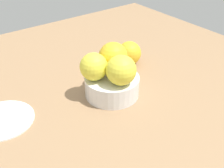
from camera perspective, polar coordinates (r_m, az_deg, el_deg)
ground_plane at (r=71.56cm, az=0.00°, el=-2.69°), size 110.00×110.00×2.00cm
fruit_bowl at (r=69.64cm, az=0.00°, el=-0.43°), size 13.50×13.50×5.00cm
orange_in_bowl_0 at (r=66.01cm, az=-3.73°, el=3.53°), size 6.68×6.68×6.68cm
orange_in_bowl_1 at (r=64.30cm, az=2.16°, el=2.94°), size 7.11×7.11×7.11cm
orange_in_bowl_2 at (r=69.70cm, az=0.24°, el=5.57°), size 7.29×7.29×7.29cm
orange_loose_0 at (r=83.18cm, az=3.54°, el=6.29°), size 6.96×6.96×6.96cm
side_plate at (r=67.12cm, az=-21.42°, el=-6.66°), size 13.99×13.99×0.80cm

